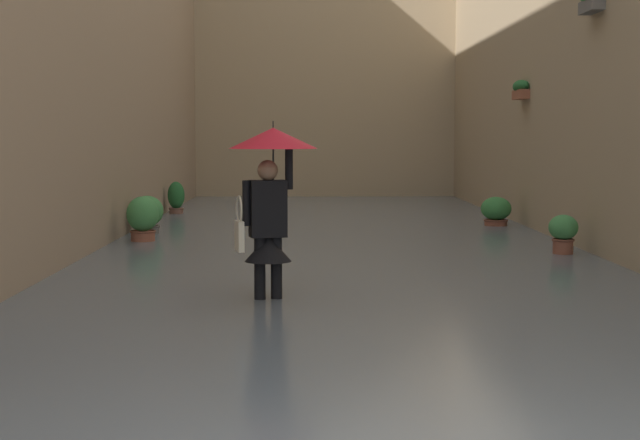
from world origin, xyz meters
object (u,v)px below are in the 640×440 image
Objects in this scene: potted_plant_far_right at (147,216)px; potted_plant_near_left at (563,235)px; person_wading at (270,183)px; potted_plant_near_right at (176,200)px; potted_plant_mid_right at (143,220)px; potted_plant_far_left at (496,213)px.

potted_plant_far_right reaches higher than potted_plant_near_left.
potted_plant_far_right is at bearing -70.45° from person_wading.
potted_plant_far_right is (2.46, -6.94, -0.93)m from person_wading.
person_wading is at bearing 42.94° from potted_plant_near_left.
person_wading is 11.57m from potted_plant_near_right.
potted_plant_far_right is 0.95× the size of potted_plant_near_right.
potted_plant_mid_right is (-0.21, 5.59, 0.03)m from potted_plant_near_right.
potted_plant_mid_right reaches higher than potted_plant_far_right.
potted_plant_far_right is (6.50, 1.41, 0.07)m from potted_plant_far_left.
potted_plant_near_right is 0.97× the size of potted_plant_mid_right.
potted_plant_near_left is at bearing 155.08° from potted_plant_far_right.
potted_plant_far_right is at bearing 91.01° from potted_plant_near_right.
potted_plant_mid_right reaches higher than potted_plant_near_right.
potted_plant_near_right reaches higher than potted_plant_near_left.
potted_plant_near_right is at bearing -87.81° from potted_plant_mid_right.
potted_plant_mid_right is (2.33, -5.66, -0.89)m from person_wading.
potted_plant_near_right is 1.19× the size of potted_plant_near_left.
person_wading is 9.32m from potted_plant_far_left.
potted_plant_far_right is at bearing 12.20° from potted_plant_far_left.
person_wading reaches higher than potted_plant_far_right.
potted_plant_mid_right is at bearing 92.19° from potted_plant_near_right.
person_wading is at bearing 112.33° from potted_plant_mid_right.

